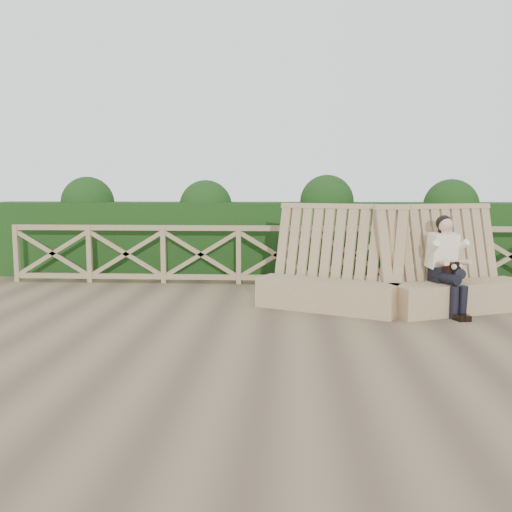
{
  "coord_description": "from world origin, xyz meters",
  "views": [
    {
      "loc": [
        0.25,
        -7.08,
        1.8
      ],
      "look_at": [
        -0.2,
        0.4,
        0.9
      ],
      "focal_mm": 40.0,
      "sensor_mm": 36.0,
      "label": 1
    }
  ],
  "objects": [
    {
      "name": "ground",
      "position": [
        0.0,
        0.0,
        0.0
      ],
      "size": [
        60.0,
        60.0,
        0.0
      ],
      "primitive_type": "plane",
      "color": "brown",
      "rests_on": "ground"
    },
    {
      "name": "bench",
      "position": [
        1.75,
        1.29,
        0.4
      ],
      "size": [
        4.01,
        1.55,
        1.58
      ],
      "rotation": [
        0.0,
        0.0,
        0.02
      ],
      "color": "#84644B",
      "rests_on": "ground"
    },
    {
      "name": "woman",
      "position": [
        2.49,
        1.14,
        0.75
      ],
      "size": [
        0.53,
        0.9,
        1.41
      ],
      "rotation": [
        0.0,
        0.0,
        0.33
      ],
      "color": "black",
      "rests_on": "ground"
    },
    {
      "name": "guardrail",
      "position": [
        0.0,
        3.5,
        0.55
      ],
      "size": [
        10.1,
        0.09,
        1.1
      ],
      "color": "#7B6548",
      "rests_on": "ground"
    },
    {
      "name": "hedge",
      "position": [
        0.0,
        4.7,
        0.75
      ],
      "size": [
        12.0,
        1.2,
        1.5
      ],
      "primitive_type": "cube",
      "color": "black",
      "rests_on": "ground"
    }
  ]
}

